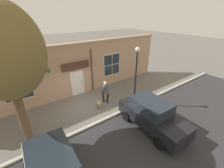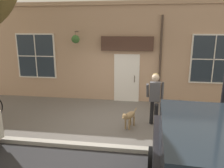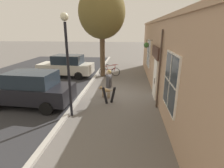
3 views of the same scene
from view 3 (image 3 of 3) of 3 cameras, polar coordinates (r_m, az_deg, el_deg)
name	(u,v)px [view 3 (image 3 of 3)]	position (r m, az deg, el deg)	size (l,w,h in m)	color
ground_plane	(116,94)	(10.51, 1.47, -3.20)	(90.00, 90.00, 0.00)	#66605B
curb_and_road	(24,90)	(12.36, -26.69, -1.85)	(10.10, 28.00, 0.12)	#B2ADA3
storefront_facade	(159,59)	(10.07, 15.10, 7.95)	(0.95, 18.00, 4.27)	tan
pedestrian_walking	(109,83)	(8.87, -1.03, 0.30)	(0.73, 0.58, 1.79)	black
dog_on_leash	(105,90)	(9.87, -2.26, -2.05)	(0.91, 0.47, 0.62)	#997A51
street_tree_by_curb	(102,14)	(14.02, -3.44, 21.93)	(3.53, 3.17, 6.85)	brown
leaning_bicycle	(109,71)	(14.50, -0.84, 4.18)	(1.74, 0.18, 1.00)	black
parked_car_nearest_curb	(67,66)	(14.64, -14.62, 5.75)	(4.38, 2.10, 1.75)	beige
parked_car_mid_block	(30,89)	(9.56, -25.21, -1.46)	(4.38, 2.10, 1.75)	black
street_lamp	(67,51)	(7.35, -14.48, 10.38)	(0.32, 0.32, 4.32)	black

